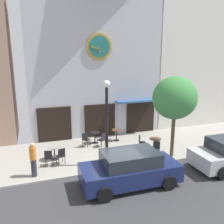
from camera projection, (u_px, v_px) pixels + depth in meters
ground_plane at (123, 175)px, 11.49m from camera, size 24.12×11.74×0.13m
clock_building at (94, 48)px, 16.82m from camera, size 9.36×3.84×11.90m
neighbor_building_right at (180, 54)px, 20.42m from camera, size 6.46×4.85×11.53m
street_lamp at (107, 123)px, 12.03m from camera, size 0.36×0.36×4.41m
street_tree at (175, 98)px, 12.86m from camera, size 2.47×2.22×4.53m
cafe_table_center_left at (54, 150)px, 13.03m from camera, size 0.73×0.73×0.75m
cafe_table_rightmost at (95, 136)px, 15.52m from camera, size 0.66×0.66×0.74m
cafe_table_leftmost at (116, 133)px, 15.97m from camera, size 0.62×0.62×0.77m
cafe_table_near_door at (155, 142)px, 14.34m from camera, size 0.71×0.71×0.74m
cafe_chair_corner at (49, 157)px, 12.19m from camera, size 0.49×0.49×0.90m
cafe_chair_curbside at (61, 155)px, 12.43m from camera, size 0.50×0.50×0.90m
cafe_chair_right_end at (141, 141)px, 14.41m from camera, size 0.50×0.50×0.90m
cafe_chair_under_awning at (102, 139)px, 14.85m from camera, size 0.55×0.55×0.90m
cafe_chair_facing_wall at (156, 147)px, 13.54m from camera, size 0.53×0.53×0.90m
cafe_chair_near_tree at (86, 139)px, 14.88m from camera, size 0.56×0.56×0.90m
pedestrian_orange at (33, 159)px, 11.13m from camera, size 0.39×0.39×1.67m
parked_car_navy at (130, 169)px, 10.40m from camera, size 4.31×2.05×1.55m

